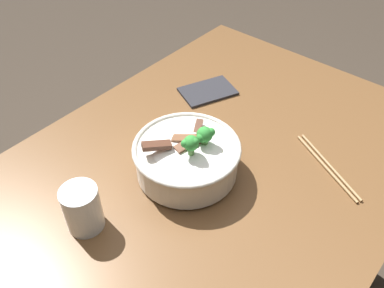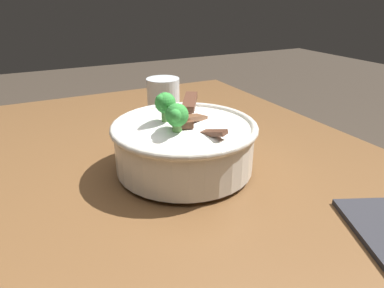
# 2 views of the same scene
# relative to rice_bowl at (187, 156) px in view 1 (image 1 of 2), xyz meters

# --- Properties ---
(dining_table) EXTENTS (1.22, 0.85, 0.76)m
(dining_table) POSITION_rel_rice_bowl_xyz_m (-0.04, 0.03, -0.18)
(dining_table) COLOR brown
(dining_table) RESTS_ON ground
(rice_bowl) EXTENTS (0.25, 0.25, 0.14)m
(rice_bowl) POSITION_rel_rice_bowl_xyz_m (0.00, 0.00, 0.00)
(rice_bowl) COLOR silver
(rice_bowl) RESTS_ON dining_table
(drinking_glass) EXTENTS (0.08, 0.08, 0.11)m
(drinking_glass) POSITION_rel_rice_bowl_xyz_m (0.25, -0.06, -0.01)
(drinking_glass) COLOR white
(drinking_glass) RESTS_ON dining_table
(chopsticks_pair) EXTENTS (0.13, 0.22, 0.01)m
(chopsticks_pair) POSITION_rel_rice_bowl_xyz_m (-0.23, 0.25, -0.05)
(chopsticks_pair) COLOR #9E7A4C
(chopsticks_pair) RESTS_ON dining_table
(folded_napkin) EXTENTS (0.18, 0.16, 0.01)m
(folded_napkin) POSITION_rel_rice_bowl_xyz_m (-0.28, -0.17, -0.05)
(folded_napkin) COLOR #28282D
(folded_napkin) RESTS_ON dining_table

